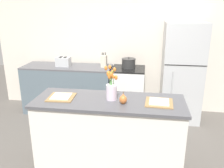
# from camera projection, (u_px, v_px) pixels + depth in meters

# --- Properties ---
(ground_plane) EXTENTS (10.00, 10.00, 0.00)m
(ground_plane) POSITION_uv_depth(u_px,v_px,m) (109.00, 166.00, 3.11)
(ground_plane) COLOR #59544F
(back_wall) EXTENTS (5.20, 0.08, 2.70)m
(back_wall) POSITION_uv_depth(u_px,v_px,m) (125.00, 41.00, 4.57)
(back_wall) COLOR silver
(back_wall) RESTS_ON ground_plane
(kitchen_island) EXTENTS (1.80, 0.66, 0.93)m
(kitchen_island) POSITION_uv_depth(u_px,v_px,m) (109.00, 134.00, 2.97)
(kitchen_island) COLOR silver
(kitchen_island) RESTS_ON ground_plane
(back_counter) EXTENTS (1.68, 0.60, 0.92)m
(back_counter) POSITION_uv_depth(u_px,v_px,m) (69.00, 89.00, 4.62)
(back_counter) COLOR slate
(back_counter) RESTS_ON ground_plane
(stove_range) EXTENTS (0.60, 0.61, 0.92)m
(stove_range) POSITION_uv_depth(u_px,v_px,m) (128.00, 92.00, 4.46)
(stove_range) COLOR silver
(stove_range) RESTS_ON ground_plane
(refrigerator) EXTENTS (0.68, 0.67, 1.75)m
(refrigerator) POSITION_uv_depth(u_px,v_px,m) (182.00, 73.00, 4.20)
(refrigerator) COLOR #B7BABC
(refrigerator) RESTS_ON ground_plane
(flower_vase) EXTENTS (0.16, 0.18, 0.41)m
(flower_vase) POSITION_uv_depth(u_px,v_px,m) (111.00, 88.00, 2.80)
(flower_vase) COLOR silver
(flower_vase) RESTS_ON kitchen_island
(pear_figurine) EXTENTS (0.09, 0.09, 0.14)m
(pear_figurine) POSITION_uv_depth(u_px,v_px,m) (123.00, 99.00, 2.70)
(pear_figurine) COLOR #C66B33
(pear_figurine) RESTS_ON kitchen_island
(plate_setting_left) EXTENTS (0.33, 0.33, 0.02)m
(plate_setting_left) POSITION_uv_depth(u_px,v_px,m) (61.00, 97.00, 2.89)
(plate_setting_left) COLOR olive
(plate_setting_left) RESTS_ON kitchen_island
(plate_setting_right) EXTENTS (0.33, 0.33, 0.02)m
(plate_setting_right) POSITION_uv_depth(u_px,v_px,m) (159.00, 102.00, 2.73)
(plate_setting_right) COLOR olive
(plate_setting_right) RESTS_ON kitchen_island
(toaster) EXTENTS (0.28, 0.18, 0.17)m
(toaster) POSITION_uv_depth(u_px,v_px,m) (63.00, 62.00, 4.45)
(toaster) COLOR #B7BABC
(toaster) RESTS_ON back_counter
(cooking_pot) EXTENTS (0.25, 0.25, 0.20)m
(cooking_pot) POSITION_uv_depth(u_px,v_px,m) (129.00, 63.00, 4.33)
(cooking_pot) COLOR #2D2D2D
(cooking_pot) RESTS_ON stove_range
(knife_block) EXTENTS (0.10, 0.14, 0.27)m
(knife_block) POSITION_uv_depth(u_px,v_px,m) (104.00, 61.00, 4.38)
(knife_block) COLOR beige
(knife_block) RESTS_ON back_counter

